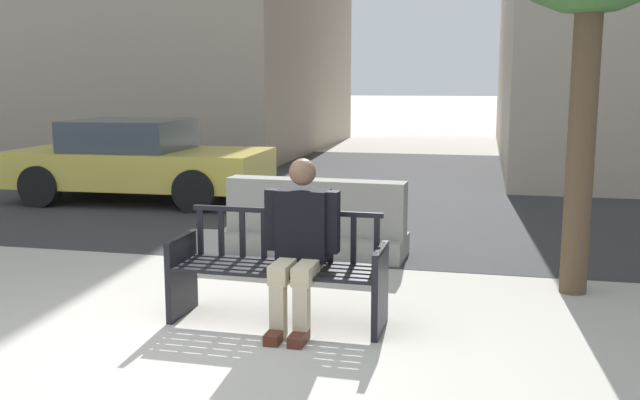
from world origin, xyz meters
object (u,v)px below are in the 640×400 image
at_px(jersey_barrier_centre, 316,224).
at_px(car_taxi_near, 138,161).
at_px(seated_person, 300,240).
at_px(street_bench, 278,274).

relative_size(jersey_barrier_centre, car_taxi_near, 0.50).
distance_m(seated_person, car_taxi_near, 6.68).
distance_m(street_bench, car_taxi_near, 6.52).
bearing_deg(seated_person, jersey_barrier_centre, 100.45).
distance_m(street_bench, seated_person, 0.36).
height_order(seated_person, jersey_barrier_centre, seated_person).
xyz_separation_m(street_bench, seated_person, (0.19, -0.06, 0.29)).
xyz_separation_m(jersey_barrier_centre, car_taxi_near, (-3.64, 2.95, 0.31)).
bearing_deg(car_taxi_near, seated_person, -52.42).
height_order(jersey_barrier_centre, car_taxi_near, car_taxi_near).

